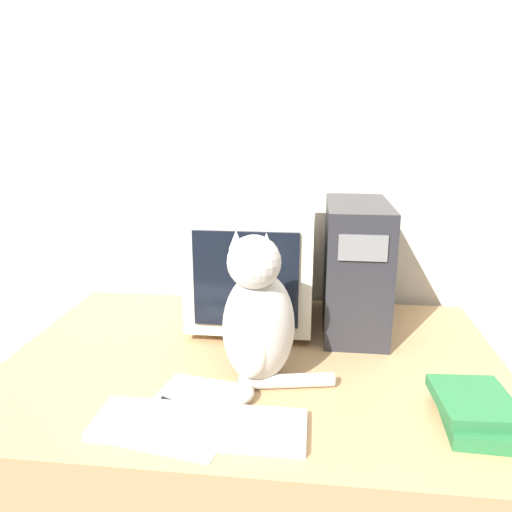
% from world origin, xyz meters
% --- Properties ---
extents(wall_back, '(7.00, 0.05, 2.50)m').
position_xyz_m(wall_back, '(0.00, 0.99, 1.25)').
color(wall_back, beige).
rests_on(wall_back, ground_plane).
extents(desk, '(1.32, 0.93, 0.75)m').
position_xyz_m(desk, '(0.00, 0.46, 0.38)').
color(desk, tan).
rests_on(desk, ground_plane).
extents(crt_monitor, '(0.36, 0.37, 0.37)m').
position_xyz_m(crt_monitor, '(-0.03, 0.72, 0.94)').
color(crt_monitor, beige).
rests_on(crt_monitor, desk).
extents(computer_tower, '(0.18, 0.39, 0.39)m').
position_xyz_m(computer_tower, '(0.28, 0.72, 0.95)').
color(computer_tower, '#28282D').
rests_on(computer_tower, desk).
extents(keyboard, '(0.44, 0.14, 0.02)m').
position_xyz_m(keyboard, '(-0.07, 0.14, 0.76)').
color(keyboard, silver).
rests_on(keyboard, desk).
extents(cat, '(0.29, 0.27, 0.38)m').
position_xyz_m(cat, '(0.02, 0.35, 0.91)').
color(cat, silver).
rests_on(cat, desk).
extents(book_stack, '(0.16, 0.22, 0.06)m').
position_xyz_m(book_stack, '(0.50, 0.23, 0.78)').
color(book_stack, '#28703D').
rests_on(book_stack, desk).
extents(pen, '(0.12, 0.06, 0.01)m').
position_xyz_m(pen, '(-0.13, 0.21, 0.76)').
color(pen, black).
rests_on(pen, desk).
extents(paper_sheet, '(0.26, 0.33, 0.00)m').
position_xyz_m(paper_sheet, '(-0.11, 0.19, 0.75)').
color(paper_sheet, white).
rests_on(paper_sheet, desk).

